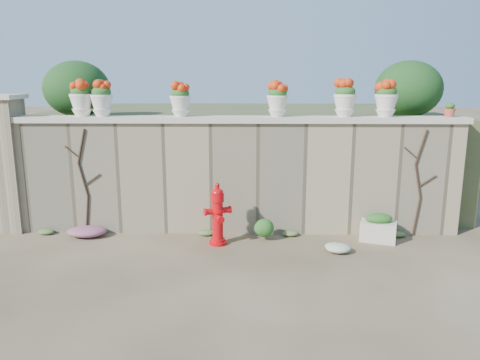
{
  "coord_description": "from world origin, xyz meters",
  "views": [
    {
      "loc": [
        0.27,
        -6.46,
        2.76
      ],
      "look_at": [
        0.1,
        1.4,
        1.05
      ],
      "focal_mm": 35.0,
      "sensor_mm": 36.0,
      "label": 1
    }
  ],
  "objects_px": {
    "fire_hydrant": "(218,214)",
    "terracotta_pot": "(450,111)",
    "planter_box": "(378,228)",
    "urn_pot_0": "(81,98)"
  },
  "relations": [
    {
      "from": "terracotta_pot",
      "to": "planter_box",
      "type": "bearing_deg",
      "value": -157.38
    },
    {
      "from": "fire_hydrant",
      "to": "planter_box",
      "type": "height_order",
      "value": "fire_hydrant"
    },
    {
      "from": "fire_hydrant",
      "to": "terracotta_pot",
      "type": "bearing_deg",
      "value": -12.55
    },
    {
      "from": "fire_hydrant",
      "to": "urn_pot_0",
      "type": "distance_m",
      "value": 3.16
    },
    {
      "from": "planter_box",
      "to": "terracotta_pot",
      "type": "xyz_separation_m",
      "value": [
        1.25,
        0.52,
        1.98
      ]
    },
    {
      "from": "planter_box",
      "to": "urn_pot_0",
      "type": "distance_m",
      "value": 5.65
    },
    {
      "from": "urn_pot_0",
      "to": "fire_hydrant",
      "type": "bearing_deg",
      "value": -16.83
    },
    {
      "from": "fire_hydrant",
      "to": "urn_pot_0",
      "type": "xyz_separation_m",
      "value": [
        -2.43,
        0.74,
        1.88
      ]
    },
    {
      "from": "planter_box",
      "to": "fire_hydrant",
      "type": "bearing_deg",
      "value": -156.75
    },
    {
      "from": "fire_hydrant",
      "to": "terracotta_pot",
      "type": "xyz_separation_m",
      "value": [
        4.0,
        0.74,
        1.68
      ]
    }
  ]
}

